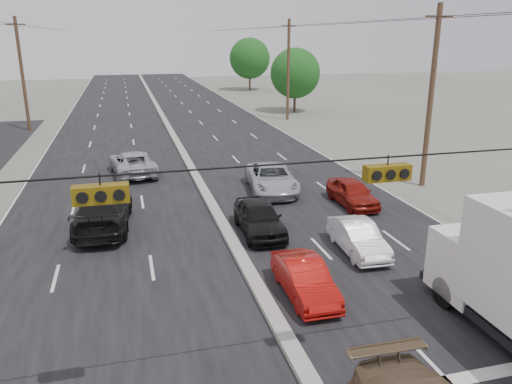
{
  "coord_description": "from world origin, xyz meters",
  "views": [
    {
      "loc": [
        -3.96,
        -9.44,
        8.3
      ],
      "look_at": [
        1.02,
        9.42,
        2.2
      ],
      "focal_mm": 35.0,
      "sensor_mm": 36.0,
      "label": 1
    }
  ],
  "objects_px": {
    "tree_right_mid": "(295,73)",
    "queue_car_b": "(358,238)",
    "utility_pole_right_b": "(431,97)",
    "tree_right_far": "(250,58)",
    "queue_car_c": "(271,179)",
    "red_sedan": "(305,279)",
    "utility_pole_right_c": "(288,69)",
    "oncoming_near": "(103,211)",
    "queue_car_e": "(352,193)",
    "queue_car_a": "(259,218)",
    "utility_pole_left_c": "(22,74)",
    "oncoming_far": "(133,163)"
  },
  "relations": [
    {
      "from": "tree_right_mid",
      "to": "queue_car_a",
      "type": "xyz_separation_m",
      "value": [
        -13.6,
        -34.73,
        -3.61
      ]
    },
    {
      "from": "utility_pole_left_c",
      "to": "queue_car_b",
      "type": "relative_size",
      "value": 2.65
    },
    {
      "from": "utility_pole_left_c",
      "to": "queue_car_a",
      "type": "xyz_separation_m",
      "value": [
        13.9,
        -29.73,
        -4.38
      ]
    },
    {
      "from": "red_sedan",
      "to": "queue_car_e",
      "type": "bearing_deg",
      "value": 56.08
    },
    {
      "from": "utility_pole_right_c",
      "to": "oncoming_near",
      "type": "relative_size",
      "value": 1.76
    },
    {
      "from": "red_sedan",
      "to": "oncoming_far",
      "type": "height_order",
      "value": "oncoming_far"
    },
    {
      "from": "tree_right_mid",
      "to": "queue_car_b",
      "type": "xyz_separation_m",
      "value": [
        -10.32,
        -37.69,
        -3.71
      ]
    },
    {
      "from": "utility_pole_right_b",
      "to": "red_sedan",
      "type": "height_order",
      "value": "utility_pole_right_b"
    },
    {
      "from": "utility_pole_left_c",
      "to": "oncoming_near",
      "type": "height_order",
      "value": "utility_pole_left_c"
    },
    {
      "from": "utility_pole_right_c",
      "to": "utility_pole_right_b",
      "type": "bearing_deg",
      "value": -90.0
    },
    {
      "from": "tree_right_far",
      "to": "queue_car_e",
      "type": "relative_size",
      "value": 2.08
    },
    {
      "from": "red_sedan",
      "to": "oncoming_near",
      "type": "relative_size",
      "value": 0.66
    },
    {
      "from": "red_sedan",
      "to": "queue_car_c",
      "type": "relative_size",
      "value": 0.7
    },
    {
      "from": "utility_pole_right_c",
      "to": "queue_car_e",
      "type": "bearing_deg",
      "value": -101.41
    },
    {
      "from": "tree_right_far",
      "to": "oncoming_far",
      "type": "bearing_deg",
      "value": -112.2
    },
    {
      "from": "queue_car_a",
      "to": "queue_car_c",
      "type": "xyz_separation_m",
      "value": [
        2.28,
        5.83,
        0.01
      ]
    },
    {
      "from": "queue_car_e",
      "to": "queue_car_a",
      "type": "bearing_deg",
      "value": -156.23
    },
    {
      "from": "tree_right_far",
      "to": "oncoming_near",
      "type": "xyz_separation_m",
      "value": [
        -21.21,
        -57.37,
        -4.13
      ]
    },
    {
      "from": "red_sedan",
      "to": "queue_car_e",
      "type": "relative_size",
      "value": 0.96
    },
    {
      "from": "queue_car_a",
      "to": "tree_right_mid",
      "type": "bearing_deg",
      "value": 69.82
    },
    {
      "from": "utility_pole_right_b",
      "to": "utility_pole_left_c",
      "type": "bearing_deg",
      "value": 135.0
    },
    {
      "from": "utility_pole_left_c",
      "to": "queue_car_e",
      "type": "xyz_separation_m",
      "value": [
        19.5,
        -27.24,
        -4.44
      ]
    },
    {
      "from": "utility_pole_left_c",
      "to": "queue_car_c",
      "type": "bearing_deg",
      "value": -55.89
    },
    {
      "from": "queue_car_e",
      "to": "oncoming_far",
      "type": "height_order",
      "value": "oncoming_far"
    },
    {
      "from": "utility_pole_right_c",
      "to": "queue_car_a",
      "type": "distance_m",
      "value": 32.03
    },
    {
      "from": "red_sedan",
      "to": "oncoming_far",
      "type": "xyz_separation_m",
      "value": [
        -5.09,
        17.22,
        0.12
      ]
    },
    {
      "from": "queue_car_a",
      "to": "queue_car_b",
      "type": "xyz_separation_m",
      "value": [
        3.28,
        -2.96,
        -0.11
      ]
    },
    {
      "from": "oncoming_far",
      "to": "utility_pole_right_b",
      "type": "bearing_deg",
      "value": 150.17
    },
    {
      "from": "queue_car_a",
      "to": "oncoming_near",
      "type": "bearing_deg",
      "value": 161.55
    },
    {
      "from": "utility_pole_right_c",
      "to": "tree_right_mid",
      "type": "bearing_deg",
      "value": 63.43
    },
    {
      "from": "utility_pole_left_c",
      "to": "oncoming_far",
      "type": "xyz_separation_m",
      "value": [
        8.81,
        -18.25,
        -4.37
      ]
    },
    {
      "from": "queue_car_c",
      "to": "tree_right_far",
      "type": "bearing_deg",
      "value": 84.07
    },
    {
      "from": "oncoming_far",
      "to": "queue_car_c",
      "type": "bearing_deg",
      "value": 135.35
    },
    {
      "from": "red_sedan",
      "to": "queue_car_a",
      "type": "relative_size",
      "value": 0.88
    },
    {
      "from": "queue_car_b",
      "to": "oncoming_far",
      "type": "xyz_separation_m",
      "value": [
        -8.36,
        14.44,
        0.11
      ]
    },
    {
      "from": "queue_car_a",
      "to": "queue_car_b",
      "type": "relative_size",
      "value": 1.13
    },
    {
      "from": "utility_pole_right_b",
      "to": "tree_right_far",
      "type": "relative_size",
      "value": 1.23
    },
    {
      "from": "tree_right_mid",
      "to": "queue_car_c",
      "type": "xyz_separation_m",
      "value": [
        -11.32,
        -28.89,
        -3.6
      ]
    },
    {
      "from": "utility_pole_right_c",
      "to": "oncoming_far",
      "type": "height_order",
      "value": "utility_pole_right_c"
    },
    {
      "from": "utility_pole_right_c",
      "to": "oncoming_near",
      "type": "bearing_deg",
      "value": -122.9
    },
    {
      "from": "tree_right_far",
      "to": "red_sedan",
      "type": "height_order",
      "value": "tree_right_far"
    },
    {
      "from": "tree_right_far",
      "to": "oncoming_far",
      "type": "height_order",
      "value": "tree_right_far"
    },
    {
      "from": "utility_pole_right_b",
      "to": "tree_right_mid",
      "type": "xyz_separation_m",
      "value": [
        2.5,
        30.0,
        -0.77
      ]
    },
    {
      "from": "red_sedan",
      "to": "queue_car_e",
      "type": "xyz_separation_m",
      "value": [
        5.6,
        8.22,
        0.05
      ]
    },
    {
      "from": "tree_right_far",
      "to": "red_sedan",
      "type": "relative_size",
      "value": 2.17
    },
    {
      "from": "utility_pole_left_c",
      "to": "utility_pole_right_c",
      "type": "relative_size",
      "value": 1.0
    },
    {
      "from": "tree_right_mid",
      "to": "tree_right_far",
      "type": "bearing_deg",
      "value": 87.71
    },
    {
      "from": "queue_car_b",
      "to": "oncoming_near",
      "type": "relative_size",
      "value": 0.66
    },
    {
      "from": "red_sedan",
      "to": "queue_car_c",
      "type": "xyz_separation_m",
      "value": [
        2.28,
        11.57,
        0.12
      ]
    },
    {
      "from": "queue_car_c",
      "to": "red_sedan",
      "type": "bearing_deg",
      "value": -94.21
    }
  ]
}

